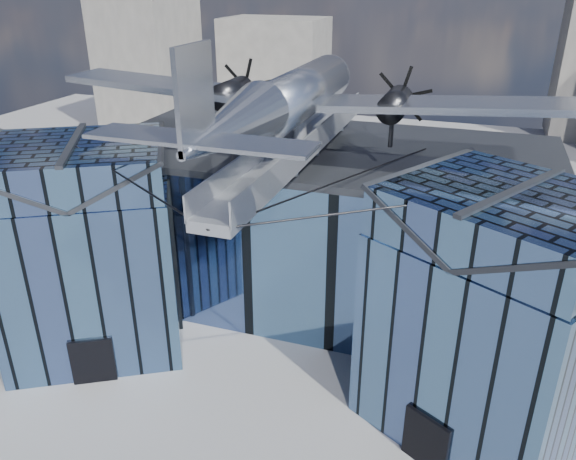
% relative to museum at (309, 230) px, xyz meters
% --- Properties ---
extents(ground_plane, '(120.00, 120.00, 0.00)m').
position_rel_museum_xyz_m(ground_plane, '(-0.00, -5.82, -5.54)').
color(ground_plane, gray).
extents(museum, '(32.88, 24.50, 17.60)m').
position_rel_museum_xyz_m(museum, '(0.00, 0.00, 0.00)').
color(museum, '#45628D').
rests_on(museum, ground).
extents(bg_towers, '(77.00, 24.50, 26.00)m').
position_rel_museum_xyz_m(bg_towers, '(1.45, 44.67, 4.47)').
color(bg_towers, slate).
rests_on(bg_towers, ground).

